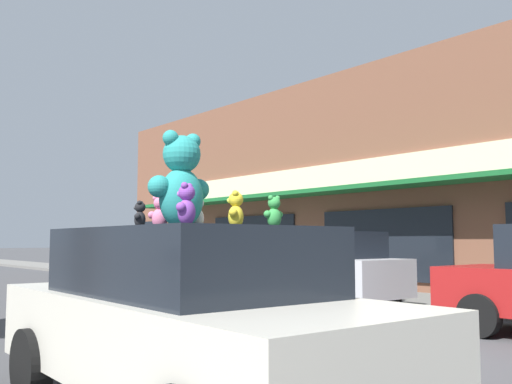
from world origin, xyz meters
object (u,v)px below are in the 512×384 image
(teddy_bear_cream, at_px, (180,214))
(parked_car_far_center, at_px, (316,267))
(teddy_bear_brown, at_px, (170,216))
(plush_art_car, at_px, (188,318))
(teddy_bear_black, at_px, (140,215))
(teddy_bear_purple, at_px, (186,205))
(teddy_bear_yellow, at_px, (236,210))
(teddy_bear_white, at_px, (197,213))
(teddy_bear_giant, at_px, (181,182))
(teddy_bear_pink, at_px, (160,213))
(teddy_bear_green, at_px, (274,212))

(teddy_bear_cream, distance_m, parked_car_far_center, 7.52)
(teddy_bear_brown, bearing_deg, plush_art_car, 70.13)
(teddy_bear_black, xyz_separation_m, parked_car_far_center, (6.84, 4.49, -0.80))
(plush_art_car, relative_size, teddy_bear_black, 18.27)
(plush_art_car, height_order, teddy_bear_purple, teddy_bear_purple)
(teddy_bear_yellow, height_order, parked_car_far_center, teddy_bear_yellow)
(teddy_bear_yellow, height_order, teddy_bear_white, teddy_bear_yellow)
(teddy_bear_giant, bearing_deg, teddy_bear_pink, -81.64)
(teddy_bear_black, bearing_deg, teddy_bear_giant, 116.97)
(teddy_bear_yellow, height_order, teddy_bear_brown, teddy_bear_yellow)
(teddy_bear_cream, bearing_deg, teddy_bear_green, 65.63)
(teddy_bear_cream, xyz_separation_m, teddy_bear_black, (-0.62, -0.34, -0.04))
(teddy_bear_white, bearing_deg, teddy_bear_brown, -148.50)
(teddy_bear_green, height_order, parked_car_far_center, teddy_bear_green)
(teddy_bear_green, bearing_deg, parked_car_far_center, -138.84)
(teddy_bear_cream, bearing_deg, teddy_bear_purple, 25.79)
(parked_car_far_center, bearing_deg, teddy_bear_green, -138.54)
(teddy_bear_black, bearing_deg, parked_car_far_center, 165.47)
(teddy_bear_white, bearing_deg, teddy_bear_black, -43.73)
(teddy_bear_yellow, height_order, teddy_bear_pink, teddy_bear_yellow)
(parked_car_far_center, bearing_deg, teddy_bear_pink, -146.55)
(teddy_bear_cream, distance_m, teddy_bear_green, 1.19)
(teddy_bear_yellow, xyz_separation_m, teddy_bear_pink, (-0.46, 0.54, -0.02))
(teddy_bear_cream, bearing_deg, teddy_bear_giant, 24.84)
(teddy_bear_cream, bearing_deg, teddy_bear_yellow, 67.50)
(teddy_bear_brown, xyz_separation_m, teddy_bear_cream, (-0.16, -0.44, 0.00))
(teddy_bear_giant, distance_m, teddy_bear_pink, 0.38)
(plush_art_car, bearing_deg, teddy_bear_black, 137.38)
(teddy_bear_pink, height_order, teddy_bear_white, teddy_bear_white)
(teddy_bear_yellow, bearing_deg, plush_art_car, -52.82)
(teddy_bear_pink, distance_m, teddy_bear_green, 1.13)
(teddy_bear_giant, distance_m, teddy_bear_purple, 0.97)
(teddy_bear_green, bearing_deg, plush_art_car, -46.81)
(teddy_bear_cream, relative_size, parked_car_far_center, 0.08)
(teddy_bear_white, relative_size, teddy_bear_black, 1.36)
(teddy_bear_purple, bearing_deg, teddy_bear_white, -161.88)
(teddy_bear_giant, distance_m, teddy_bear_green, 0.91)
(teddy_bear_brown, xyz_separation_m, teddy_bear_green, (0.03, -1.61, -0.02))
(teddy_bear_yellow, distance_m, teddy_bear_pink, 0.71)
(teddy_bear_giant, distance_m, teddy_bear_yellow, 0.55)
(teddy_bear_white, bearing_deg, plush_art_car, 1.45)
(teddy_bear_purple, bearing_deg, teddy_bear_cream, -154.55)
(teddy_bear_brown, xyz_separation_m, teddy_bear_pink, (-0.48, -0.61, -0.00))
(plush_art_car, bearing_deg, teddy_bear_purple, -123.07)
(plush_art_car, relative_size, teddy_bear_cream, 13.81)
(teddy_bear_purple, xyz_separation_m, teddy_bear_white, (0.72, 0.92, 0.00))
(teddy_bear_pink, bearing_deg, teddy_bear_yellow, 168.25)
(plush_art_car, bearing_deg, teddy_bear_cream, 65.45)
(teddy_bear_yellow, height_order, teddy_bear_black, teddy_bear_yellow)
(teddy_bear_giant, height_order, teddy_bear_yellow, teddy_bear_giant)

